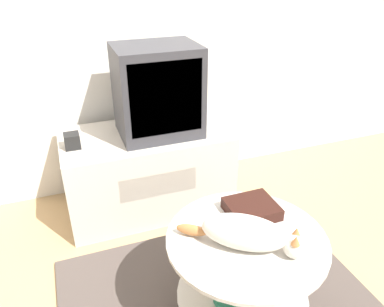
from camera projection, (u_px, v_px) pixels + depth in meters
wall_back at (140, 0)px, 2.36m from camera, size 8.00×0.05×2.60m
tv_stand at (147, 170)px, 2.51m from camera, size 1.06×0.57×0.55m
tv at (158, 91)px, 2.26m from camera, size 0.49×0.39×0.55m
speaker at (72, 141)px, 2.19m from camera, size 0.09×0.09×0.09m
coffee_table at (244, 269)px, 1.66m from camera, size 0.69×0.69×0.48m
dvd_box at (252, 209)px, 1.71m from camera, size 0.22×0.20×0.06m
cat at (248, 234)px, 1.50m from camera, size 0.45×0.35×0.14m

